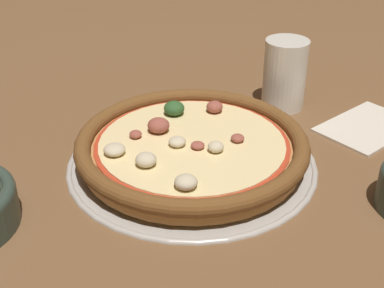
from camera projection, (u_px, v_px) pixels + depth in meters
The scene contains 5 objects.
ground_plane at pixel (192, 163), 0.72m from camera, with size 3.00×3.00×0.00m, color brown.
pizza_tray at pixel (192, 160), 0.72m from camera, with size 0.33×0.33×0.01m.
pizza at pixel (192, 146), 0.70m from camera, with size 0.31×0.31×0.04m.
drinking_cup at pixel (285, 74), 0.84m from camera, with size 0.07×0.07×0.11m.
napkin at pixel (368, 126), 0.80m from camera, with size 0.17×0.14×0.01m.
Camera 1 is at (-0.52, -0.32, 0.38)m, focal length 50.00 mm.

